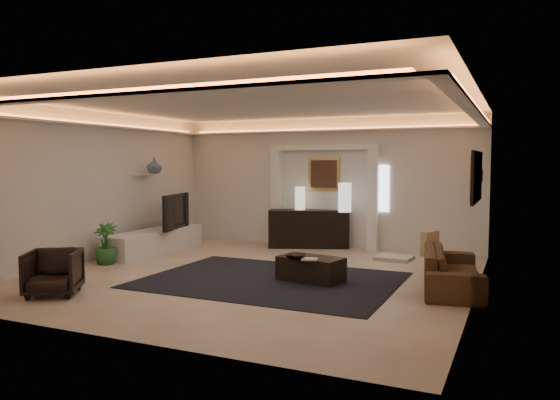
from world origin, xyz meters
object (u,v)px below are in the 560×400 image
at_px(sofa, 452,269).
at_px(armchair, 53,273).
at_px(coffee_table, 311,268).
at_px(console, 309,230).

xyz_separation_m(sofa, armchair, (-5.18, -2.74, 0.03)).
xyz_separation_m(coffee_table, armchair, (-3.05, -2.38, 0.12)).
distance_m(console, sofa, 4.46).
height_order(console, sofa, console).
bearing_deg(console, armchair, -128.42).
distance_m(console, coffee_table, 3.47).
height_order(coffee_table, armchair, armchair).
bearing_deg(sofa, console, 40.85).
bearing_deg(armchair, console, 41.36).
bearing_deg(coffee_table, armchair, -131.28).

